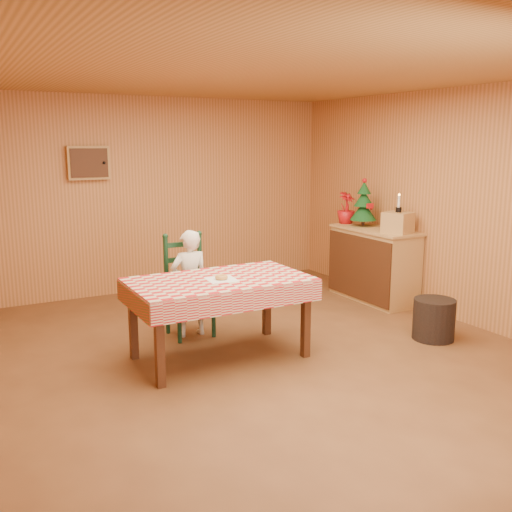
{
  "coord_description": "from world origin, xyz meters",
  "views": [
    {
      "loc": [
        -2.54,
        -4.43,
        2.01
      ],
      "look_at": [
        0.0,
        0.2,
        0.95
      ],
      "focal_mm": 40.0,
      "sensor_mm": 36.0,
      "label": 1
    }
  ],
  "objects": [
    {
      "name": "ground",
      "position": [
        0.0,
        0.0,
        0.0
      ],
      "size": [
        6.0,
        6.0,
        0.0
      ],
      "primitive_type": "plane",
      "color": "brown",
      "rests_on": "ground"
    },
    {
      "name": "cabin_walls",
      "position": [
        -0.0,
        0.53,
        1.83
      ],
      "size": [
        5.1,
        6.05,
        2.65
      ],
      "color": "#C17D45",
      "rests_on": "ground"
    },
    {
      "name": "dining_table",
      "position": [
        -0.37,
        0.22,
        0.69
      ],
      "size": [
        1.66,
        0.96,
        0.77
      ],
      "color": "#492513",
      "rests_on": "ground"
    },
    {
      "name": "ladder_chair",
      "position": [
        -0.37,
        1.01,
        0.5
      ],
      "size": [
        0.44,
        0.4,
        1.08
      ],
      "color": "black",
      "rests_on": "ground"
    },
    {
      "name": "seated_child",
      "position": [
        -0.37,
        0.95,
        0.56
      ],
      "size": [
        0.41,
        0.27,
        1.12
      ],
      "primitive_type": "imported",
      "rotation": [
        0.0,
        0.0,
        3.14
      ],
      "color": "silver",
      "rests_on": "ground"
    },
    {
      "name": "napkin",
      "position": [
        -0.37,
        0.17,
        0.77
      ],
      "size": [
        0.28,
        0.28,
        0.0
      ],
      "primitive_type": "cube",
      "rotation": [
        0.0,
        0.0,
        -0.1
      ],
      "color": "white",
      "rests_on": "dining_table"
    },
    {
      "name": "donut",
      "position": [
        -0.37,
        0.17,
        0.79
      ],
      "size": [
        0.12,
        0.12,
        0.04
      ],
      "primitive_type": "torus",
      "rotation": [
        0.0,
        0.0,
        0.01
      ],
      "color": "gold",
      "rests_on": "napkin"
    },
    {
      "name": "shelf_unit",
      "position": [
        2.22,
        1.11,
        0.47
      ],
      "size": [
        0.54,
        1.24,
        0.93
      ],
      "color": "tan",
      "rests_on": "ground"
    },
    {
      "name": "crate",
      "position": [
        2.23,
        0.71,
        1.06
      ],
      "size": [
        0.38,
        0.38,
        0.25
      ],
      "primitive_type": "cube",
      "rotation": [
        0.0,
        0.0,
        0.33
      ],
      "color": "tan",
      "rests_on": "shelf_unit"
    },
    {
      "name": "christmas_tree",
      "position": [
        2.23,
        1.36,
        1.21
      ],
      "size": [
        0.34,
        0.34,
        0.62
      ],
      "color": "#492513",
      "rests_on": "shelf_unit"
    },
    {
      "name": "flower_arrangement",
      "position": [
        2.18,
        1.66,
        1.14
      ],
      "size": [
        0.28,
        0.28,
        0.42
      ],
      "primitive_type": "imported",
      "rotation": [
        0.0,
        0.0,
        0.18
      ],
      "color": "#B41014",
      "rests_on": "shelf_unit"
    },
    {
      "name": "candle_set",
      "position": [
        2.23,
        0.71,
        1.24
      ],
      "size": [
        0.07,
        0.07,
        0.22
      ],
      "color": "black",
      "rests_on": "crate"
    },
    {
      "name": "storage_bin",
      "position": [
        1.78,
        -0.37,
        0.21
      ],
      "size": [
        0.51,
        0.51,
        0.42
      ],
      "primitive_type": "cylinder",
      "rotation": [
        0.0,
        0.0,
        -0.23
      ],
      "color": "black",
      "rests_on": "ground"
    }
  ]
}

